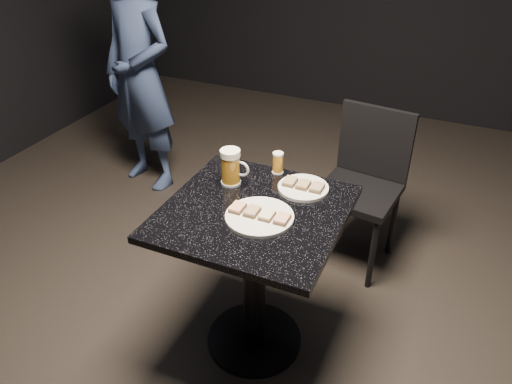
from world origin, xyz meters
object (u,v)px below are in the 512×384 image
at_px(plate_small, 303,188).
at_px(beer_tumbler, 278,163).
at_px(patron, 140,75).
at_px(chair, 364,179).
at_px(table, 254,257).
at_px(beer_mug, 231,167).
at_px(plate_large, 260,217).

xyz_separation_m(plate_small, beer_tumbler, (-0.15, 0.09, 0.04)).
xyz_separation_m(patron, chair, (1.56, -0.23, -0.28)).
bearing_deg(plate_small, chair, 77.31).
distance_m(patron, table, 1.70).
bearing_deg(beer_mug, table, -40.45).
height_order(beer_mug, chair, beer_mug).
xyz_separation_m(beer_mug, beer_tumbler, (0.15, 0.16, -0.03)).
xyz_separation_m(plate_small, patron, (-1.42, 0.85, 0.02)).
relative_size(table, chair, 0.87).
distance_m(plate_small, table, 0.36).
height_order(plate_large, table, plate_large).
bearing_deg(beer_mug, plate_small, 14.43).
bearing_deg(plate_large, beer_mug, 138.33).
height_order(plate_large, chair, chair).
bearing_deg(plate_large, plate_small, 72.61).
height_order(plate_small, patron, patron).
xyz_separation_m(plate_small, chair, (0.14, 0.62, -0.26)).
bearing_deg(chair, beer_tumbler, -118.66).
bearing_deg(chair, table, -107.60).
distance_m(patron, beer_mug, 1.45).
height_order(plate_small, chair, chair).
relative_size(patron, chair, 1.80).
bearing_deg(beer_tumbler, chair, 61.34).
distance_m(plate_large, table, 0.26).
bearing_deg(beer_tumbler, beer_mug, -131.67).
relative_size(beer_mug, beer_tumbler, 1.61).
xyz_separation_m(plate_large, table, (-0.04, 0.05, -0.25)).
xyz_separation_m(plate_large, plate_small, (0.08, 0.27, 0.00)).
bearing_deg(patron, beer_mug, -26.43).
xyz_separation_m(plate_large, chair, (0.22, 0.89, -0.26)).
bearing_deg(plate_large, beer_tumbler, 100.72).
xyz_separation_m(table, beer_mug, (-0.17, 0.15, 0.32)).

